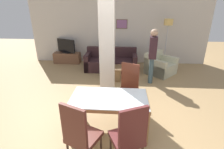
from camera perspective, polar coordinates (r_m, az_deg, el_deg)
The scene contains 15 objects.
ground_plane at distance 3.76m, azimuth -0.89°, elevation -17.20°, with size 18.00×18.00×0.00m, color #A68457.
back_wall at distance 7.33m, azimuth 2.09°, elevation 14.24°, with size 7.20×0.09×2.70m.
divider_pillar at distance 4.45m, azimuth -1.60°, elevation 8.80°, with size 0.38×0.30×2.70m.
dining_table at distance 3.43m, azimuth -0.95°, elevation -9.80°, with size 1.48×0.85×0.73m.
dining_chair_near_right at distance 2.76m, azimuth 5.62°, elevation -19.01°, with size 0.61×0.61×1.11m.
dining_chair_far_right at distance 4.12m, azimuth 5.20°, elevation -3.84°, with size 0.61×0.61×1.11m.
dining_chair_near_left at distance 2.81m, azimuth -10.47°, elevation -18.30°, with size 0.61×0.61×1.11m.
sofa at distance 6.68m, azimuth -0.29°, elevation 4.00°, with size 1.92×0.86×0.81m.
armchair at distance 6.53m, azimuth 15.34°, elevation 2.63°, with size 1.22×1.23×0.77m.
coffee_table at distance 5.84m, azimuth 0.15°, elevation 0.55°, with size 0.64×0.56×0.43m.
bottle at distance 5.76m, azimuth 0.23°, elevation 3.54°, with size 0.08×0.08×0.27m.
tv_stand at distance 7.69m, azimuth -14.39°, elevation 5.31°, with size 1.09×0.40×0.44m.
tv_screen at distance 7.56m, azimuth -14.76°, elevation 8.92°, with size 0.82×0.41×0.57m.
floor_lamp at distance 7.00m, azimuth 17.80°, elevation 14.54°, with size 0.32×0.32×1.85m.
standing_person at distance 5.52m, azimuth 13.10°, elevation 6.93°, with size 0.26×0.40×1.69m.
Camera 1 is at (0.26, -2.88, 2.40)m, focal length 28.00 mm.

